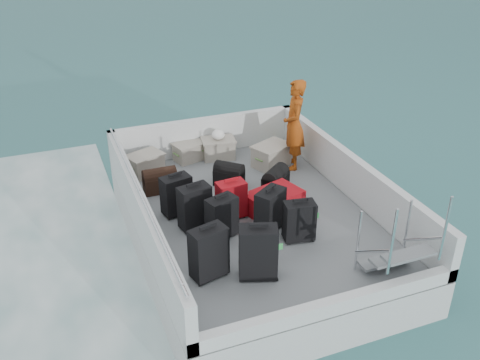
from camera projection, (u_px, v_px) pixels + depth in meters
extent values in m
plane|color=#16494D|center=(252.00, 246.00, 8.65)|extent=(160.00, 160.00, 0.00)
cube|color=silver|center=(253.00, 230.00, 8.51)|extent=(3.60, 5.00, 0.60)
cube|color=slate|center=(253.00, 214.00, 8.36)|extent=(3.30, 4.70, 0.02)
cube|color=silver|center=(142.00, 215.00, 7.64)|extent=(0.14, 5.00, 0.70)
cube|color=silver|center=(351.00, 175.00, 8.75)|extent=(0.14, 5.00, 0.70)
cube|color=silver|center=(204.00, 135.00, 10.19)|extent=(3.60, 0.14, 0.70)
cube|color=silver|center=(332.00, 307.00, 6.31)|extent=(3.60, 0.14, 0.20)
cylinder|color=silver|center=(139.00, 191.00, 7.45)|extent=(0.04, 4.80, 0.04)
cube|color=black|center=(209.00, 253.00, 6.81)|extent=(0.52, 0.38, 0.72)
cube|color=black|center=(195.00, 208.00, 7.84)|extent=(0.50, 0.35, 0.69)
cube|color=black|center=(176.00, 196.00, 8.20)|extent=(0.49, 0.36, 0.64)
cube|color=black|center=(258.00, 253.00, 6.80)|extent=(0.56, 0.43, 0.74)
cube|color=black|center=(222.00, 218.00, 7.64)|extent=(0.49, 0.38, 0.64)
cube|color=#9C0C10|center=(231.00, 200.00, 8.12)|extent=(0.45, 0.29, 0.60)
cube|color=black|center=(299.00, 222.00, 7.58)|extent=(0.47, 0.33, 0.61)
cube|color=black|center=(270.00, 211.00, 7.80)|extent=(0.54, 0.48, 0.66)
cube|color=#9C0C10|center=(274.00, 202.00, 8.35)|extent=(0.97, 0.78, 0.33)
cube|color=#ABA295|center=(146.00, 165.00, 9.47)|extent=(0.68, 0.58, 0.35)
cube|color=#ABA295|center=(189.00, 152.00, 9.97)|extent=(0.60, 0.49, 0.31)
cube|color=#ABA295|center=(218.00, 149.00, 10.06)|extent=(0.63, 0.48, 0.35)
cube|color=#ABA295|center=(271.00, 156.00, 9.75)|extent=(0.76, 0.66, 0.38)
ellipsoid|color=yellow|center=(284.00, 147.00, 10.30)|extent=(0.28, 0.26, 0.22)
ellipsoid|color=white|center=(218.00, 136.00, 9.93)|extent=(0.24, 0.24, 0.18)
imported|color=orange|center=(294.00, 125.00, 9.42)|extent=(0.56, 0.70, 1.64)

